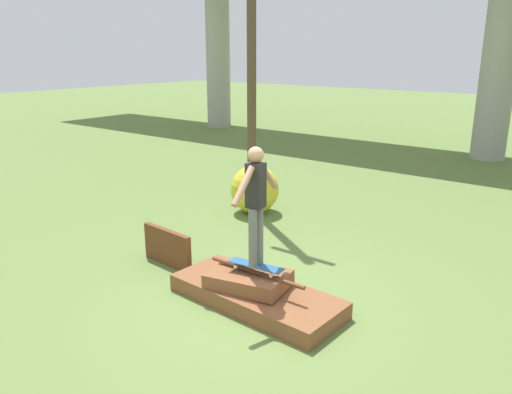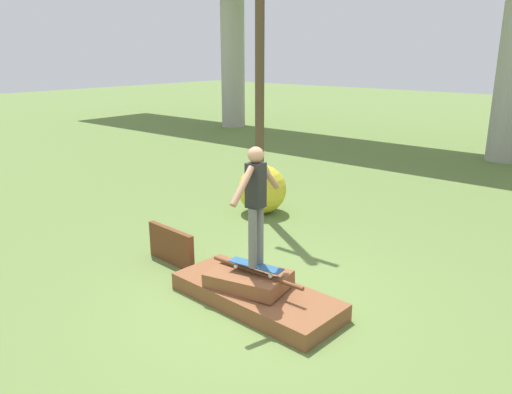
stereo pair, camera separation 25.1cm
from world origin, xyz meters
The scene contains 7 objects.
ground_plane centered at (0.00, 0.00, 0.00)m, with size 80.00×80.00×0.00m, color olive.
scrap_pile centered at (-0.03, -0.01, 0.18)m, with size 2.60×1.14×0.52m.
scrap_plank_loose centered at (-2.02, 0.17, 0.31)m, with size 1.12×0.17×0.63m.
skateboard centered at (0.00, -0.01, 0.59)m, with size 0.85×0.30×0.09m.
skater centered at (0.00, -0.01, 1.59)m, with size 0.24×1.14×1.68m.
utility_pole centered at (-2.78, 3.43, 3.82)m, with size 1.30×0.20×7.40m.
bush_yellow_flowering centered at (-2.61, 3.33, 0.54)m, with size 1.08×1.08×1.08m.
Camera 1 is at (3.96, -5.11, 3.50)m, focal length 35.00 mm.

